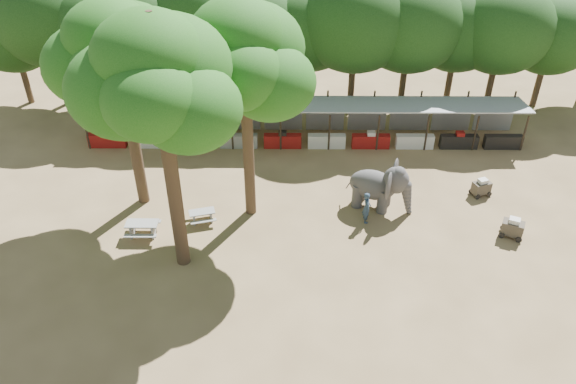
{
  "coord_description": "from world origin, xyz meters",
  "views": [
    {
      "loc": [
        -0.83,
        -18.23,
        18.2
      ],
      "look_at": [
        -1.0,
        5.0,
        2.0
      ],
      "focal_mm": 35.0,
      "sensor_mm": 36.0,
      "label": 1
    }
  ],
  "objects_px": {
    "yard_tree_center": "(156,81)",
    "handler": "(367,207)",
    "cart_front": "(513,228)",
    "cart_back": "(481,187)",
    "picnic_table_near": "(142,227)",
    "picnic_table_far": "(202,215)",
    "yard_tree_back": "(241,59)",
    "yard_tree_left": "(117,58)",
    "elephant": "(381,186)"
  },
  "relations": [
    {
      "from": "picnic_table_far",
      "to": "cart_back",
      "type": "height_order",
      "value": "cart_back"
    },
    {
      "from": "handler",
      "to": "picnic_table_far",
      "type": "bearing_deg",
      "value": 89.15
    },
    {
      "from": "cart_front",
      "to": "cart_back",
      "type": "relative_size",
      "value": 1.09
    },
    {
      "from": "elephant",
      "to": "picnic_table_near",
      "type": "height_order",
      "value": "elephant"
    },
    {
      "from": "cart_back",
      "to": "picnic_table_near",
      "type": "bearing_deg",
      "value": 171.09
    },
    {
      "from": "yard_tree_left",
      "to": "cart_front",
      "type": "relative_size",
      "value": 8.16
    },
    {
      "from": "yard_tree_back",
      "to": "handler",
      "type": "xyz_separation_m",
      "value": [
        6.22,
        -0.98,
        -7.65
      ]
    },
    {
      "from": "yard_tree_back",
      "to": "elephant",
      "type": "height_order",
      "value": "yard_tree_back"
    },
    {
      "from": "yard_tree_center",
      "to": "handler",
      "type": "relative_size",
      "value": 6.73
    },
    {
      "from": "handler",
      "to": "picnic_table_far",
      "type": "xyz_separation_m",
      "value": [
        -8.59,
        -0.1,
        -0.46
      ]
    },
    {
      "from": "elephant",
      "to": "cart_back",
      "type": "height_order",
      "value": "elephant"
    },
    {
      "from": "elephant",
      "to": "cart_front",
      "type": "xyz_separation_m",
      "value": [
        6.42,
        -2.51,
        -0.81
      ]
    },
    {
      "from": "yard_tree_center",
      "to": "handler",
      "type": "bearing_deg",
      "value": 18.15
    },
    {
      "from": "yard_tree_left",
      "to": "cart_back",
      "type": "bearing_deg",
      "value": 1.5
    },
    {
      "from": "yard_tree_center",
      "to": "cart_back",
      "type": "bearing_deg",
      "value": 19.04
    },
    {
      "from": "picnic_table_far",
      "to": "yard_tree_left",
      "type": "bearing_deg",
      "value": 135.27
    },
    {
      "from": "yard_tree_back",
      "to": "elephant",
      "type": "xyz_separation_m",
      "value": [
        7.06,
        0.34,
        -7.18
      ]
    },
    {
      "from": "handler",
      "to": "cart_back",
      "type": "height_order",
      "value": "handler"
    },
    {
      "from": "yard_tree_left",
      "to": "handler",
      "type": "distance_m",
      "value": 14.38
    },
    {
      "from": "picnic_table_near",
      "to": "cart_back",
      "type": "distance_m",
      "value": 18.53
    },
    {
      "from": "elephant",
      "to": "cart_back",
      "type": "bearing_deg",
      "value": 32.31
    },
    {
      "from": "yard_tree_back",
      "to": "cart_back",
      "type": "xyz_separation_m",
      "value": [
        12.93,
        1.5,
        -8.03
      ]
    },
    {
      "from": "handler",
      "to": "picnic_table_far",
      "type": "relative_size",
      "value": 1.12
    },
    {
      "from": "handler",
      "to": "cart_front",
      "type": "height_order",
      "value": "handler"
    },
    {
      "from": "picnic_table_far",
      "to": "handler",
      "type": "bearing_deg",
      "value": -14.4
    },
    {
      "from": "handler",
      "to": "cart_front",
      "type": "relative_size",
      "value": 1.32
    },
    {
      "from": "yard_tree_back",
      "to": "cart_front",
      "type": "bearing_deg",
      "value": -9.16
    },
    {
      "from": "cart_back",
      "to": "cart_front",
      "type": "bearing_deg",
      "value": -101.97
    },
    {
      "from": "yard_tree_back",
      "to": "picnic_table_near",
      "type": "bearing_deg",
      "value": -156.61
    },
    {
      "from": "yard_tree_left",
      "to": "picnic_table_near",
      "type": "distance_m",
      "value": 8.37
    },
    {
      "from": "yard_tree_center",
      "to": "cart_front",
      "type": "bearing_deg",
      "value": 6.32
    },
    {
      "from": "yard_tree_center",
      "to": "picnic_table_near",
      "type": "height_order",
      "value": "yard_tree_center"
    },
    {
      "from": "cart_back",
      "to": "picnic_table_far",
      "type": "bearing_deg",
      "value": 168.94
    },
    {
      "from": "yard_tree_left",
      "to": "yard_tree_back",
      "type": "distance_m",
      "value": 6.09
    },
    {
      "from": "elephant",
      "to": "picnic_table_far",
      "type": "height_order",
      "value": "elephant"
    },
    {
      "from": "picnic_table_near",
      "to": "picnic_table_far",
      "type": "distance_m",
      "value": 3.09
    },
    {
      "from": "elephant",
      "to": "picnic_table_far",
      "type": "xyz_separation_m",
      "value": [
        -9.43,
        -1.41,
        -0.93
      ]
    },
    {
      "from": "yard_tree_left",
      "to": "picnic_table_far",
      "type": "distance_m",
      "value": 8.82
    },
    {
      "from": "picnic_table_near",
      "to": "cart_front",
      "type": "bearing_deg",
      "value": 0.27
    },
    {
      "from": "yard_tree_back",
      "to": "picnic_table_near",
      "type": "xyz_separation_m",
      "value": [
        -5.22,
        -2.26,
        -8.01
      ]
    },
    {
      "from": "yard_tree_center",
      "to": "cart_back",
      "type": "relative_size",
      "value": 9.7
    },
    {
      "from": "cart_back",
      "to": "elephant",
      "type": "bearing_deg",
      "value": 170.58
    },
    {
      "from": "cart_front",
      "to": "yard_tree_left",
      "type": "bearing_deg",
      "value": -165.14
    },
    {
      "from": "elephant",
      "to": "cart_front",
      "type": "bearing_deg",
      "value": -0.23
    },
    {
      "from": "handler",
      "to": "cart_front",
      "type": "distance_m",
      "value": 7.37
    },
    {
      "from": "yard_tree_left",
      "to": "cart_front",
      "type": "bearing_deg",
      "value": -9.25
    },
    {
      "from": "elephant",
      "to": "yard_tree_center",
      "type": "bearing_deg",
      "value": -135.55
    },
    {
      "from": "yard_tree_center",
      "to": "yard_tree_left",
      "type": "bearing_deg",
      "value": 120.96
    },
    {
      "from": "yard_tree_left",
      "to": "picnic_table_far",
      "type": "height_order",
      "value": "yard_tree_left"
    },
    {
      "from": "yard_tree_center",
      "to": "cart_back",
      "type": "height_order",
      "value": "yard_tree_center"
    }
  ]
}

